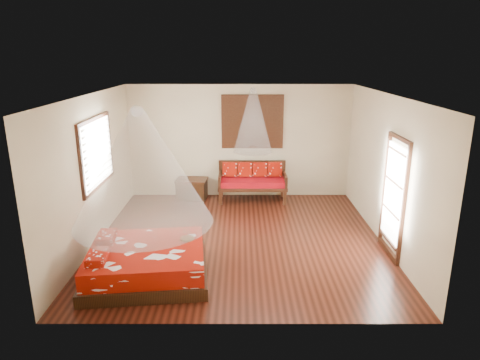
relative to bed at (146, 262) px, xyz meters
name	(u,v)px	position (x,y,z in m)	size (l,w,h in m)	color
room	(240,171)	(1.51, 1.46, 1.15)	(5.54, 5.54, 2.84)	black
bed	(146,262)	(0.00, 0.00, 0.00)	(2.09, 1.93, 0.63)	black
daybed	(252,180)	(1.83, 3.84, 0.27)	(1.67, 0.74, 0.94)	black
storage_chest	(192,189)	(0.32, 3.91, 0.01)	(0.80, 0.62, 0.51)	black
shutter_panel	(252,122)	(1.83, 4.18, 1.65)	(1.52, 0.06, 1.32)	black
window_left	(97,153)	(-1.19, 1.66, 1.45)	(0.10, 1.74, 1.34)	black
glazed_door	(393,198)	(4.23, 0.86, 0.82)	(0.08, 1.02, 2.16)	black
wine_tray	(187,237)	(0.63, 0.35, 0.30)	(0.24, 0.24, 0.19)	brown
mosquito_net_main	(141,167)	(0.01, 0.00, 1.60)	(2.17, 2.17, 1.80)	white
mosquito_net_daybed	(253,121)	(1.83, 3.71, 1.75)	(0.92, 0.92, 1.50)	white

